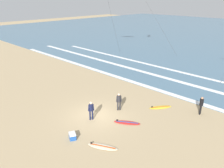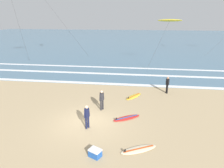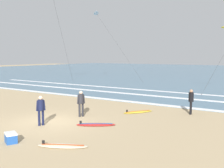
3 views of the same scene
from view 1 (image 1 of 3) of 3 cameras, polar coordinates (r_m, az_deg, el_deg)
The scene contains 11 objects.
ground_plane at distance 19.55m, azimuth -3.91°, elevation -7.86°, with size 160.00×160.00×0.00m, color tan.
wave_foam_shoreline at distance 24.61m, azimuth 13.17°, elevation -2.03°, with size 59.04×0.68×0.01m, color white.
wave_foam_mid_break at distance 29.38m, azimuth 11.70°, elevation 1.93°, with size 53.07×0.69×0.01m, color white.
wave_foam_outer_break at distance 30.61m, azimuth 21.05°, elevation 1.71°, with size 53.14×0.62×0.01m, color white.
surfer_foreground_main at distance 20.74m, azimuth 21.37°, elevation -4.64°, with size 0.32×0.52×1.60m.
surfer_left_far at distance 19.99m, azimuth 1.74°, elevation -4.06°, with size 0.36×0.47×1.60m.
surfer_right_near at distance 18.56m, azimuth -5.23°, elevation -6.24°, with size 0.32×0.49×1.60m.
surfboard_near_water at distance 18.46m, azimuth 3.76°, elevation -9.58°, with size 2.09×1.65×0.25m.
surfboard_left_pile at distance 21.24m, azimuth 11.98°, elevation -5.68°, with size 1.66×2.08×0.25m.
surfboard_foreground_flat at distance 15.85m, azimuth -2.34°, elevation -15.34°, with size 2.14×1.49×0.25m.
cooler_box at distance 16.78m, azimuth -9.84°, elevation -12.65°, with size 0.75×0.67×0.44m.
Camera 1 is at (12.92, -11.21, 9.47)m, focal length 36.69 mm.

